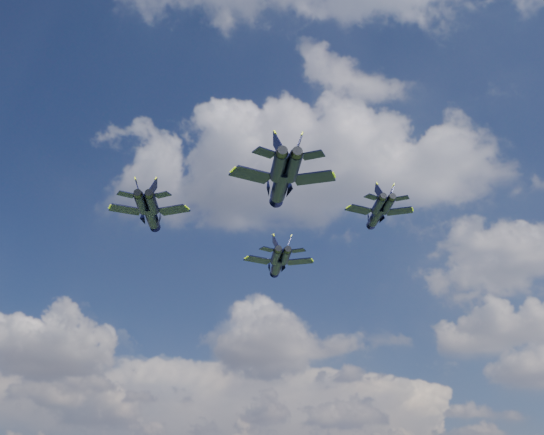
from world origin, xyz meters
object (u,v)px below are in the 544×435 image
(jet_lead, at_px, (277,265))
(jet_left, at_px, (152,216))
(jet_slot, at_px, (280,186))
(jet_right, at_px, (376,216))

(jet_lead, xyz_separation_m, jet_left, (-14.25, -25.42, 0.02))
(jet_lead, xyz_separation_m, jet_slot, (7.49, -34.47, -1.47))
(jet_right, xyz_separation_m, jet_slot, (-11.42, -20.97, -3.66))
(jet_lead, bearing_deg, jet_left, -137.74)
(jet_right, bearing_deg, jet_lead, 127.16)
(jet_slot, bearing_deg, jet_right, 43.20)
(jet_right, relative_size, jet_slot, 0.78)
(jet_right, bearing_deg, jet_left, -177.56)
(jet_lead, height_order, jet_right, jet_right)
(jet_lead, relative_size, jet_slot, 0.90)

